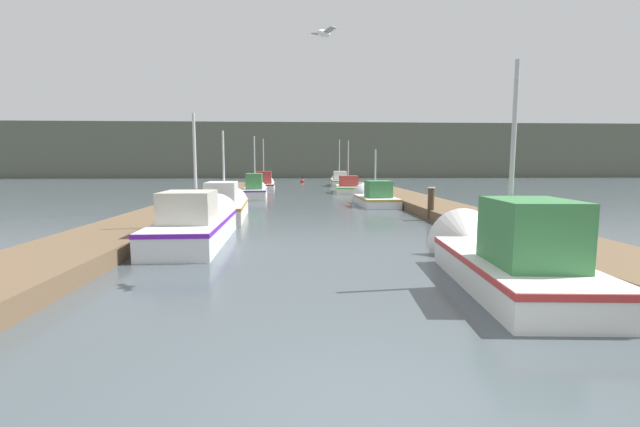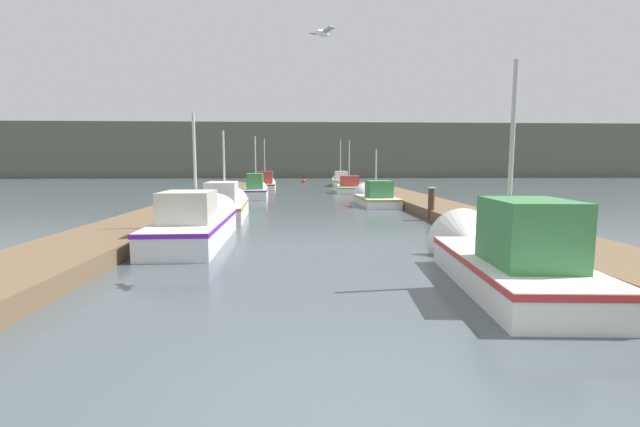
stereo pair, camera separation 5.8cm
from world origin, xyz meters
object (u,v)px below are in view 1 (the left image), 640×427
at_px(fishing_boat_4, 255,190).
at_px(fishing_boat_3, 373,197).
at_px(fishing_boat_1, 199,223).
at_px(channel_buoy, 302,181).
at_px(fishing_boat_0, 502,256).
at_px(fishing_boat_7, 339,181).
at_px(fishing_boat_6, 264,183).
at_px(seagull_lead, 324,33).
at_px(mooring_piling_1, 431,204).
at_px(mooring_piling_0, 502,229).
at_px(fishing_boat_2, 225,205).
at_px(fishing_boat_5, 348,187).

bearing_deg(fishing_boat_4, fishing_boat_3, -37.77).
relative_size(fishing_boat_1, channel_buoy, 6.17).
relative_size(fishing_boat_0, fishing_boat_7, 0.83).
bearing_deg(fishing_boat_1, fishing_boat_0, -36.96).
height_order(fishing_boat_0, fishing_boat_6, fishing_boat_6).
xyz_separation_m(fishing_boat_7, seagull_lead, (-3.50, -32.94, 3.94)).
xyz_separation_m(fishing_boat_3, fishing_boat_7, (0.05, 18.74, 0.09)).
relative_size(mooring_piling_1, seagull_lead, 2.44).
distance_m(fishing_boat_4, fishing_boat_7, 15.60).
distance_m(mooring_piling_0, channel_buoy, 37.19).
xyz_separation_m(fishing_boat_0, fishing_boat_2, (-6.58, 9.57, -0.00)).
height_order(mooring_piling_0, mooring_piling_1, mooring_piling_1).
bearing_deg(fishing_boat_0, fishing_boat_4, 112.61).
bearing_deg(fishing_boat_3, fishing_boat_1, -126.12).
xyz_separation_m(fishing_boat_3, fishing_boat_4, (-6.54, 4.59, 0.12)).
distance_m(fishing_boat_3, fishing_boat_4, 7.99).
bearing_deg(fishing_boat_7, mooring_piling_1, -85.45).
relative_size(fishing_boat_1, mooring_piling_0, 5.27).
relative_size(fishing_boat_3, mooring_piling_1, 3.85).
bearing_deg(fishing_boat_4, channel_buoy, 78.43).
bearing_deg(fishing_boat_7, fishing_boat_0, -88.22).
bearing_deg(seagull_lead, channel_buoy, -37.87).
relative_size(fishing_boat_3, mooring_piling_0, 4.26).
bearing_deg(channel_buoy, fishing_boat_1, -95.48).
distance_m(fishing_boat_3, seagull_lead, 15.17).
bearing_deg(fishing_boat_3, channel_buoy, 95.82).
bearing_deg(seagull_lead, fishing_boat_1, -0.93).
distance_m(fishing_boat_0, mooring_piling_0, 2.66).
bearing_deg(fishing_boat_6, mooring_piling_1, -70.74).
height_order(mooring_piling_1, channel_buoy, mooring_piling_1).
relative_size(fishing_boat_0, channel_buoy, 5.28).
distance_m(fishing_boat_4, fishing_boat_5, 8.05).
distance_m(fishing_boat_0, fishing_boat_1, 7.98).
relative_size(fishing_boat_2, fishing_boat_3, 1.13).
xyz_separation_m(fishing_boat_1, fishing_boat_6, (-0.03, 23.95, -0.02)).
height_order(fishing_boat_0, fishing_boat_2, fishing_boat_0).
bearing_deg(mooring_piling_1, fishing_boat_4, 124.93).
xyz_separation_m(fishing_boat_1, fishing_boat_2, (-0.10, 4.93, 0.01)).
distance_m(fishing_boat_2, mooring_piling_1, 7.97).
distance_m(mooring_piling_1, seagull_lead, 9.86).
bearing_deg(fishing_boat_6, fishing_boat_1, -91.61).
bearing_deg(fishing_boat_3, fishing_boat_0, -92.79).
bearing_deg(mooring_piling_1, fishing_boat_5, 94.54).
bearing_deg(fishing_boat_5, fishing_boat_6, 150.13).
distance_m(fishing_boat_0, channel_buoy, 39.45).
bearing_deg(channel_buoy, seagull_lead, -90.11).
xyz_separation_m(fishing_boat_5, fishing_boat_7, (0.24, 9.18, 0.08)).
distance_m(fishing_boat_3, fishing_boat_6, 15.61).
relative_size(fishing_boat_6, mooring_piling_0, 4.35).
xyz_separation_m(fishing_boat_2, fishing_boat_6, (0.07, 19.02, -0.03)).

